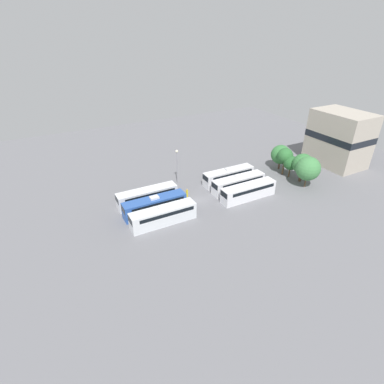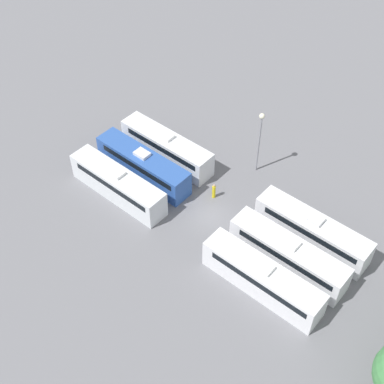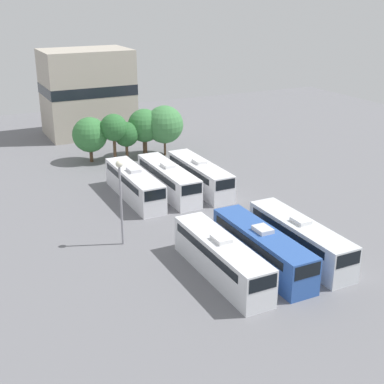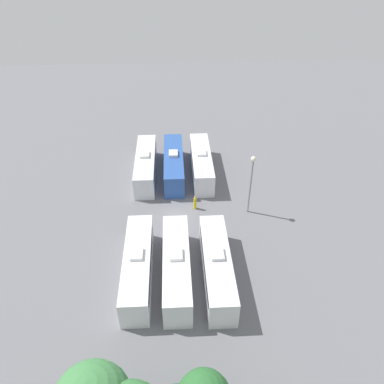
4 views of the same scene
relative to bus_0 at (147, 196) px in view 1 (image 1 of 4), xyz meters
name	(u,v)px [view 1 (image 1 of 4)]	position (x,y,z in m)	size (l,w,h in m)	color
ground_plane	(199,200)	(3.71, 9.41, -1.68)	(116.61, 116.61, 0.00)	slate
bus_0	(147,196)	(0.00, 0.00, 0.00)	(2.62, 11.74, 3.42)	silver
bus_1	(155,205)	(3.81, 0.02, 0.00)	(2.62, 11.74, 3.42)	#2D56A8
bus_2	(163,215)	(7.63, 0.07, 0.00)	(2.62, 11.74, 3.42)	silver
bus_3	(229,176)	(-0.10, 18.84, 0.00)	(2.62, 11.74, 3.42)	silver
bus_4	(238,183)	(3.81, 18.66, 0.00)	(2.62, 11.74, 3.42)	white
bus_5	(249,191)	(7.56, 18.40, 0.00)	(2.62, 11.74, 3.42)	white
worker_person	(187,193)	(1.35, 7.86, -0.82)	(0.36, 0.36, 1.85)	gold
light_pole	(177,161)	(-5.00, 8.79, 3.59)	(0.60, 0.60, 7.77)	gray
tree_0	(281,155)	(-0.49, 33.80, 1.94)	(4.54, 4.54, 5.90)	brown
tree_1	(285,156)	(2.30, 32.40, 2.88)	(3.51, 3.51, 6.35)	brown
tree_2	(291,163)	(4.05, 32.66, 1.73)	(3.27, 3.27, 5.07)	brown
tree_3	(303,164)	(6.87, 33.23, 2.47)	(4.45, 4.45, 6.41)	brown
tree_4	(308,169)	(9.34, 32.14, 2.61)	(5.07, 5.07, 6.83)	brown
depot_building	(339,138)	(3.52, 48.16, 4.85)	(13.06, 9.17, 12.92)	#B2A899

